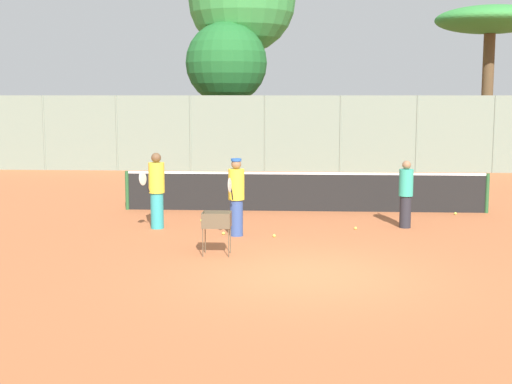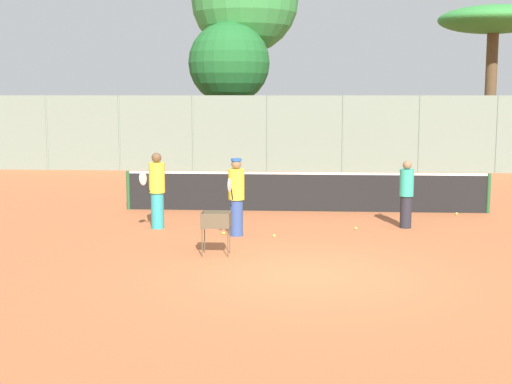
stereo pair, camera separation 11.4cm
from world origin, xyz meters
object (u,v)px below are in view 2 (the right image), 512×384
at_px(player_red_cap, 157,190).
at_px(parked_car, 307,150).
at_px(player_white_outfit, 236,196).
at_px(tennis_net, 305,191).
at_px(ball_cart, 216,223).
at_px(player_yellow_shirt, 406,193).

height_order(player_red_cap, parked_car, player_red_cap).
xyz_separation_m(player_white_outfit, player_red_cap, (-1.96, 0.78, 0.02)).
distance_m(player_white_outfit, parked_car, 16.64).
bearing_deg(tennis_net, player_white_outfit, -114.01).
height_order(player_red_cap, ball_cart, player_red_cap).
bearing_deg(parked_car, player_red_cap, -103.04).
xyz_separation_m(player_red_cap, parked_car, (3.65, 15.77, -0.27)).
bearing_deg(parked_car, ball_cart, -95.88).
xyz_separation_m(player_yellow_shirt, parked_car, (-2.26, 15.32, -0.17)).
height_order(player_yellow_shirt, ball_cart, player_yellow_shirt).
bearing_deg(player_yellow_shirt, player_white_outfit, 104.25).
bearing_deg(parked_car, tennis_net, -90.56).
bearing_deg(player_red_cap, tennis_net, 150.92).
relative_size(player_white_outfit, player_yellow_shirt, 1.08).
bearing_deg(player_red_cap, ball_cart, 55.75).
bearing_deg(ball_cart, player_red_cap, 122.62).
xyz_separation_m(player_white_outfit, parked_car, (1.69, 16.55, -0.25)).
relative_size(player_yellow_shirt, parked_car, 0.38).
xyz_separation_m(tennis_net, player_white_outfit, (-1.56, -3.51, 0.35)).
xyz_separation_m(player_red_cap, player_yellow_shirt, (5.91, 0.46, -0.10)).
xyz_separation_m(player_white_outfit, player_yellow_shirt, (3.95, 1.24, -0.08)).
bearing_deg(player_white_outfit, tennis_net, 166.29).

